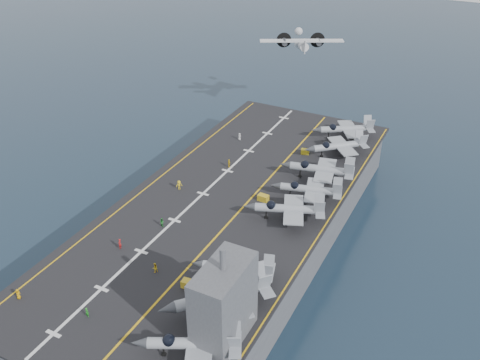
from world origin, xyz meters
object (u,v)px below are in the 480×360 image
at_px(tow_cart_a, 188,284).
at_px(fighter_jet_0, 194,343).
at_px(island_superstructure, 224,296).
at_px(transport_plane, 301,46).

bearing_deg(tow_cart_a, fighter_jet_0, -54.88).
bearing_deg(island_superstructure, fighter_jet_0, -113.54).
distance_m(fighter_jet_0, transport_plane, 100.42).
bearing_deg(fighter_jet_0, island_superstructure, 66.46).
bearing_deg(fighter_jet_0, transport_plane, 103.83).
bearing_deg(tow_cart_a, island_superstructure, -33.20).
xyz_separation_m(tow_cart_a, transport_plane, (-16.29, 86.29, 11.08)).
height_order(island_superstructure, tow_cart_a, island_superstructure).
height_order(island_superstructure, fighter_jet_0, island_superstructure).
relative_size(tow_cart_a, transport_plane, 0.08).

